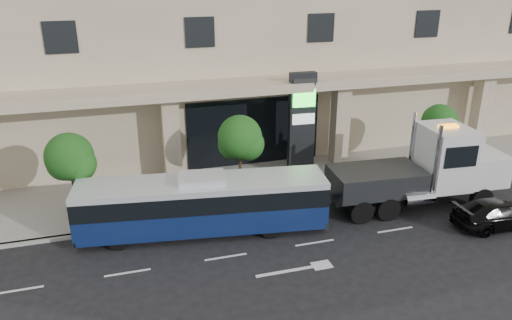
{
  "coord_description": "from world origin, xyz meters",
  "views": [
    {
      "loc": [
        -7.89,
        -18.98,
        11.41
      ],
      "look_at": [
        -1.64,
        2.0,
        2.77
      ],
      "focal_mm": 35.0,
      "sensor_mm": 36.0,
      "label": 1
    }
  ],
  "objects": [
    {
      "name": "black_sedan",
      "position": [
        8.77,
        -2.52,
        0.65
      ],
      "size": [
        4.55,
        1.98,
        1.3
      ],
      "primitive_type": "imported",
      "rotation": [
        0.0,
        0.0,
        1.53
      ],
      "color": "black",
      "rests_on": "ground"
    },
    {
      "name": "signage_pylon",
      "position": [
        2.11,
        5.73,
        3.12
      ],
      "size": [
        1.49,
        0.63,
        5.84
      ],
      "rotation": [
        0.0,
        0.0,
        -0.06
      ],
      "color": "black",
      "rests_on": "sidewalk"
    },
    {
      "name": "ground",
      "position": [
        0.0,
        0.0,
        0.0
      ],
      "size": [
        120.0,
        120.0,
        0.0
      ],
      "primitive_type": "plane",
      "color": "black",
      "rests_on": "ground"
    },
    {
      "name": "curb",
      "position": [
        0.0,
        2.0,
        0.07
      ],
      "size": [
        120.0,
        0.3,
        0.15
      ],
      "primitive_type": "cube",
      "color": "gray",
      "rests_on": "ground"
    },
    {
      "name": "city_bus",
      "position": [
        -4.48,
        0.86,
        1.43
      ],
      "size": [
        11.27,
        3.84,
        2.8
      ],
      "rotation": [
        0.0,
        0.0,
        -0.14
      ],
      "color": "black",
      "rests_on": "ground"
    },
    {
      "name": "tree_mid",
      "position": [
        -1.97,
        3.59,
        3.26
      ],
      "size": [
        2.28,
        2.2,
        4.38
      ],
      "color": "#422B19",
      "rests_on": "sidewalk"
    },
    {
      "name": "tow_truck",
      "position": [
        6.66,
        0.41,
        1.89
      ],
      "size": [
        10.1,
        3.05,
        4.59
      ],
      "rotation": [
        0.0,
        0.0,
        -0.07
      ],
      "color": "#2D3033",
      "rests_on": "ground"
    },
    {
      "name": "sidewalk",
      "position": [
        0.0,
        5.0,
        0.07
      ],
      "size": [
        120.0,
        6.0,
        0.15
      ],
      "primitive_type": "cube",
      "color": "gray",
      "rests_on": "ground"
    },
    {
      "name": "tree_right",
      "position": [
        9.53,
        3.59,
        3.04
      ],
      "size": [
        2.1,
        2.0,
        4.04
      ],
      "color": "#422B19",
      "rests_on": "sidewalk"
    },
    {
      "name": "tree_left",
      "position": [
        -9.97,
        3.59,
        3.11
      ],
      "size": [
        2.27,
        2.2,
        4.22
      ],
      "color": "#422B19",
      "rests_on": "sidewalk"
    }
  ]
}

